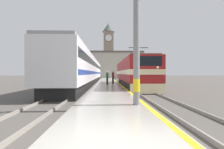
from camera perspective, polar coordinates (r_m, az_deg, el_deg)
name	(u,v)px	position (r m, az deg, el deg)	size (l,w,h in m)	color
ground_plane	(108,82)	(33.80, -1.46, -2.55)	(200.00, 200.00, 0.00)	#514C47
platform	(108,83)	(28.80, -1.40, -2.78)	(3.47, 140.00, 0.29)	#ADA89E
rail_track_near	(126,84)	(29.00, 4.74, -2.98)	(2.84, 140.00, 0.16)	#514C47
rail_track_far	(88,84)	(28.98, -7.98, -2.98)	(2.83, 140.00, 0.16)	#514C47
locomotive_train	(132,73)	(22.36, 6.68, 0.48)	(2.92, 16.68, 4.43)	black
passenger_train	(87,70)	(28.74, -8.03, 1.35)	(2.92, 37.45, 4.13)	black
catenary_mast	(138,21)	(8.49, 8.37, 16.76)	(2.22, 0.31, 7.86)	gray
person_on_platform	(113,77)	(25.03, 0.32, -0.71)	(0.34, 0.34, 1.83)	#23232D
second_waiting_passenger	(107,77)	(23.28, -1.57, -0.88)	(0.34, 0.34, 1.77)	#23232D
clock_tower	(109,49)	(69.49, -1.15, 8.46)	(4.75, 4.75, 21.44)	gray
station_building	(115,65)	(61.96, 1.09, 3.10)	(18.97, 8.01, 9.26)	#B7B2A3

